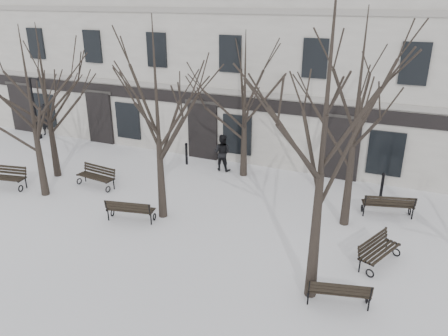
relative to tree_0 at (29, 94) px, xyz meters
The scene contains 19 objects.
ground 8.92m from the tree_0, ahead, with size 100.00×100.00×0.00m, color white.
building 14.15m from the tree_0, 56.87° to the left, with size 40.40×10.20×11.40m.
tree_0 is the anchor object (origin of this frame).
tree_1 5.65m from the tree_0, ahead, with size 5.18×5.18×7.41m.
tree_2 12.19m from the tree_0, 10.19° to the right, with size 6.21×6.21×8.87m.
tree_4 2.13m from the tree_0, 119.74° to the left, with size 4.84×4.84×6.91m.
tree_5 8.84m from the tree_0, 37.67° to the left, with size 4.63×4.63×6.62m.
tree_6 12.41m from the tree_0, 11.47° to the left, with size 5.37×5.37×7.68m.
bench_0 4.38m from the tree_0, behind, with size 2.03×1.06×0.98m.
bench_1 6.13m from the tree_0, ahead, with size 1.88×1.01×0.90m.
bench_2 13.51m from the tree_0, 10.28° to the right, with size 1.78×1.00×0.85m.
bench_3 4.42m from the tree_0, 46.98° to the left, with size 1.91×0.87×0.93m.
bench_4 14.58m from the tree_0, 15.35° to the left, with size 1.99×1.15×0.95m.
bench_5 14.06m from the tree_0, ahead, with size 1.28×1.86×0.89m.
lamp_post 8.72m from the tree_0, 135.55° to the left, with size 1.17×0.43×3.75m.
bollard_a 7.76m from the tree_0, 55.45° to the left, with size 0.15×0.15×1.13m.
bollard_b 14.70m from the tree_0, 21.89° to the left, with size 0.15×0.15×1.15m.
pedestrian_a 10.13m from the tree_0, 133.60° to the left, with size 0.70×0.46×1.92m, color black.
pedestrian_b 9.16m from the tree_0, 43.98° to the left, with size 0.88×0.68×1.81m, color black.
Camera 1 is at (6.07, -11.36, 7.93)m, focal length 35.00 mm.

